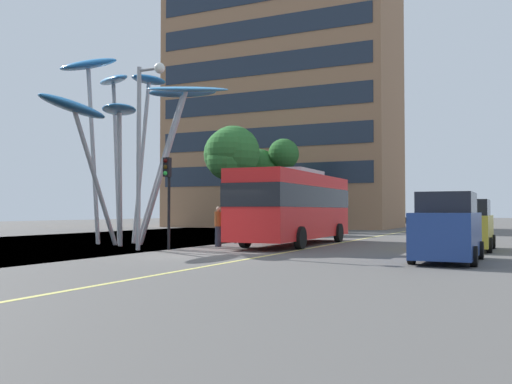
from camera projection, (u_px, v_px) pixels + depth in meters
ground at (170, 256)px, 20.91m from camera, size 120.00×240.00×0.10m
red_bus at (294, 204)px, 27.03m from camera, size 3.01×10.41×3.57m
leaf_sculpture at (126, 102)px, 27.49m from camera, size 9.35×9.17×9.33m
traffic_light_kerb_near at (168, 183)px, 23.68m from camera, size 0.28×0.42×3.83m
traffic_light_kerb_far at (234, 195)px, 28.30m from camera, size 0.28×0.42×3.31m
traffic_light_island_mid at (260, 190)px, 32.75m from camera, size 0.28×0.42×3.90m
car_parked_near at (447, 229)px, 18.06m from camera, size 1.97×4.39×2.20m
car_parked_mid at (469, 226)px, 23.37m from camera, size 1.91×4.32×2.08m
street_lamp at (144, 132)px, 23.34m from camera, size 1.32×0.44×7.64m
tree_pavement_near at (230, 154)px, 41.41m from camera, size 4.27×4.35×7.83m
tree_pavement_far at (267, 168)px, 45.15m from camera, size 4.68×3.67×7.26m
pedestrian at (218, 226)px, 25.66m from camera, size 0.34×0.34×1.80m
backdrop_building at (282, 92)px, 56.69m from camera, size 22.08×10.36×26.99m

